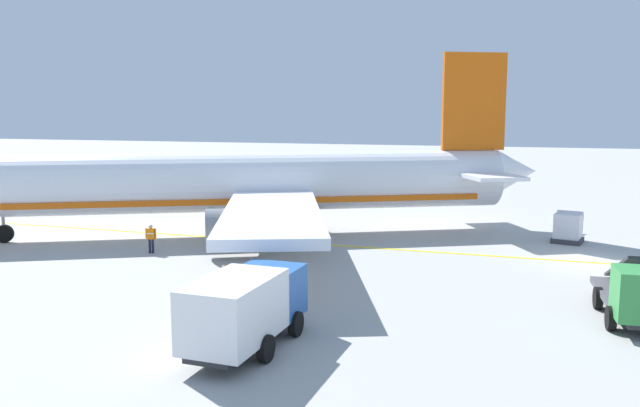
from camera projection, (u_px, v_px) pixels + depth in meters
name	position (u px, v px, depth m)	size (l,w,h in m)	color
airliner_foreground	(237.00, 184.00, 41.25)	(32.50, 38.43, 11.90)	white
service_truck_fuel	(640.00, 296.00, 23.84)	(6.51, 2.74, 2.61)	#338C3F
service_truck_baggage	(246.00, 306.00, 21.50)	(5.79, 2.57, 2.63)	#2659A5
cargo_container_near	(568.00, 228.00, 39.32)	(2.03, 2.03, 1.94)	#333338
crew_marshaller	(151.00, 236.00, 36.35)	(0.33, 0.61, 1.64)	#191E33
crew_loader_left	(225.00, 282.00, 26.27)	(0.48, 0.48, 1.76)	#191E33
apron_guide_line	(297.00, 243.00, 39.33)	(0.30, 60.00, 0.01)	yellow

